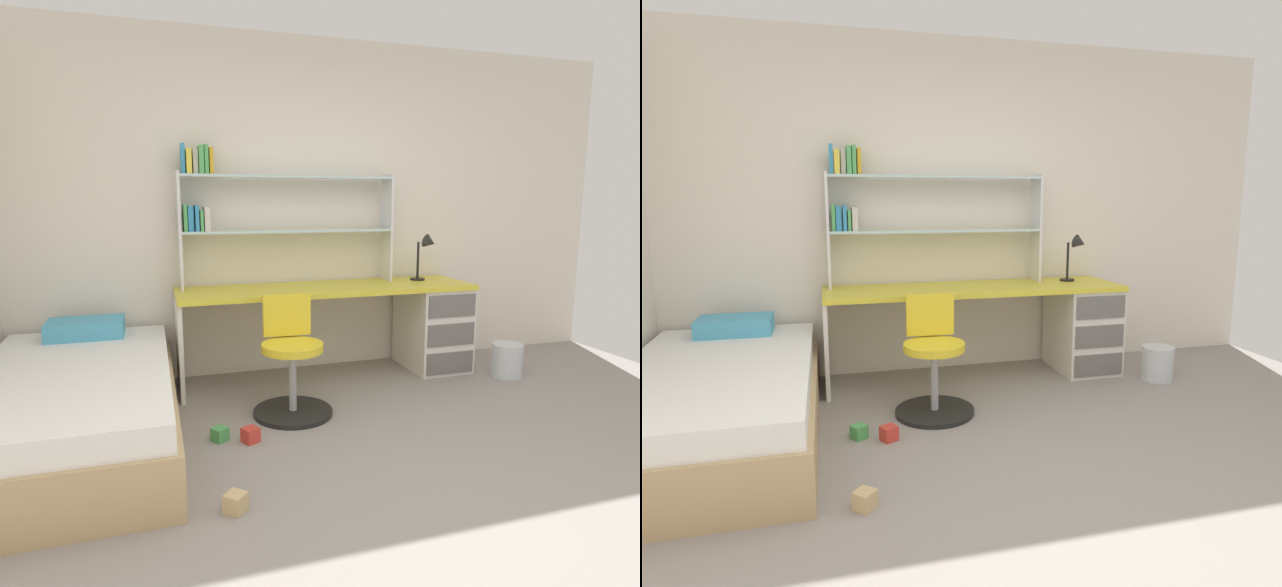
{
  "view_description": "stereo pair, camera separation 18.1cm",
  "coord_description": "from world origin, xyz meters",
  "views": [
    {
      "loc": [
        -1.21,
        -1.88,
        1.38
      ],
      "look_at": [
        -0.2,
        1.33,
        0.8
      ],
      "focal_mm": 30.04,
      "sensor_mm": 36.0,
      "label": 1
    },
    {
      "loc": [
        -1.04,
        -1.93,
        1.38
      ],
      "look_at": [
        -0.2,
        1.33,
        0.8
      ],
      "focal_mm": 30.04,
      "sensor_mm": 36.0,
      "label": 2
    }
  ],
  "objects": [
    {
      "name": "toy_block_natural_2",
      "position": [
        -0.91,
        0.34,
        0.04
      ],
      "size": [
        0.12,
        0.12,
        0.09
      ],
      "primitive_type": "cube",
      "rotation": [
        0.0,
        0.0,
        2.4
      ],
      "color": "tan",
      "rests_on": "ground_plane"
    },
    {
      "name": "bed_platform",
      "position": [
        -1.68,
        1.32,
        0.23
      ],
      "size": [
        1.11,
        2.0,
        0.57
      ],
      "color": "tan",
      "rests_on": "ground_plane"
    },
    {
      "name": "bookshelf_hutch",
      "position": [
        -0.41,
        2.19,
        1.35
      ],
      "size": [
        1.68,
        0.22,
        1.05
      ],
      "color": "silver",
      "rests_on": "desk"
    },
    {
      "name": "toy_block_red_0",
      "position": [
        -0.72,
        1.02,
        0.04
      ],
      "size": [
        0.11,
        0.11,
        0.08
      ],
      "primitive_type": "cube",
      "rotation": [
        0.0,
        0.0,
        2.03
      ],
      "color": "red",
      "rests_on": "ground_plane"
    },
    {
      "name": "desk_lamp",
      "position": [
        0.95,
        2.05,
        0.98
      ],
      "size": [
        0.2,
        0.16,
        0.38
      ],
      "color": "black",
      "rests_on": "desk"
    },
    {
      "name": "ground_plane",
      "position": [
        0.0,
        0.0,
        -0.01
      ],
      "size": [
        5.51,
        5.66,
        0.02
      ],
      "primitive_type": "cube",
      "color": "gray"
    },
    {
      "name": "desk",
      "position": [
        0.7,
        2.0,
        0.43
      ],
      "size": [
        2.29,
        0.62,
        0.73
      ],
      "color": "gold",
      "rests_on": "ground_plane"
    },
    {
      "name": "swivel_chair",
      "position": [
        -0.38,
        1.38,
        0.3
      ],
      "size": [
        0.52,
        0.52,
        0.77
      ],
      "color": "black",
      "rests_on": "ground_plane"
    },
    {
      "name": "waste_bin",
      "position": [
        1.44,
        1.59,
        0.13
      ],
      "size": [
        0.24,
        0.24,
        0.26
      ],
      "primitive_type": "cylinder",
      "color": "silver",
      "rests_on": "ground_plane"
    },
    {
      "name": "room_shell",
      "position": [
        -1.16,
        1.16,
        1.32
      ],
      "size": [
        5.51,
        5.66,
        2.64
      ],
      "color": "silver",
      "rests_on": "ground_plane"
    },
    {
      "name": "toy_block_green_1",
      "position": [
        -0.89,
        1.09,
        0.04
      ],
      "size": [
        0.11,
        0.11,
        0.08
      ],
      "primitive_type": "cube",
      "rotation": [
        0.0,
        0.0,
        0.57
      ],
      "color": "#479E51",
      "rests_on": "ground_plane"
    }
  ]
}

